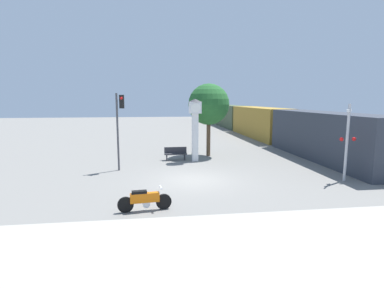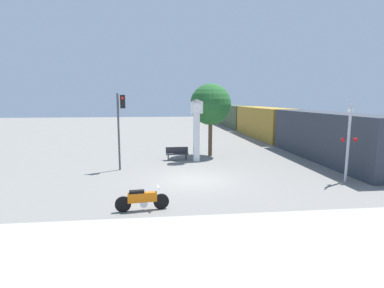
{
  "view_description": "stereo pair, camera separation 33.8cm",
  "coord_description": "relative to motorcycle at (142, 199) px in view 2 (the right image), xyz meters",
  "views": [
    {
      "loc": [
        -2.16,
        -15.5,
        4.3
      ],
      "look_at": [
        0.01,
        0.56,
        1.89
      ],
      "focal_mm": 28.0,
      "sensor_mm": 36.0,
      "label": 1
    },
    {
      "loc": [
        -1.82,
        -15.54,
        4.3
      ],
      "look_at": [
        0.01,
        0.56,
        1.89
      ],
      "focal_mm": 28.0,
      "sensor_mm": 36.0,
      "label": 2
    }
  ],
  "objects": [
    {
      "name": "traffic_light",
      "position": [
        -1.58,
        7.05,
        2.75
      ],
      "size": [
        0.5,
        0.35,
        4.67
      ],
      "color": "#47474C",
      "rests_on": "ground_plane"
    },
    {
      "name": "sidewalk_strip",
      "position": [
        2.49,
        -4.0,
        -0.39
      ],
      "size": [
        36.0,
        6.0,
        0.1
      ],
      "color": "#9E998E",
      "rests_on": "ground_plane"
    },
    {
      "name": "bench",
      "position": [
        1.98,
        9.74,
        0.05
      ],
      "size": [
        1.6,
        0.44,
        0.92
      ],
      "color": "#2D2D33",
      "rests_on": "ground_plane"
    },
    {
      "name": "ground_plane",
      "position": [
        2.49,
        4.19,
        -0.44
      ],
      "size": [
        120.0,
        120.0,
        0.0
      ],
      "primitive_type": "plane",
      "color": "slate"
    },
    {
      "name": "freight_train",
      "position": [
        12.75,
        28.69,
        1.26
      ],
      "size": [
        2.8,
        53.27,
        3.4
      ],
      "color": "#333842",
      "rests_on": "ground_plane"
    },
    {
      "name": "clock_tower",
      "position": [
        3.32,
        9.23,
        2.42
      ],
      "size": [
        0.95,
        0.95,
        4.34
      ],
      "color": "white",
      "rests_on": "ground_plane"
    },
    {
      "name": "motorcycle",
      "position": [
        0.0,
        0.0,
        0.0
      ],
      "size": [
        2.09,
        0.47,
        0.92
      ],
      "rotation": [
        0.0,
        0.0,
        0.11
      ],
      "color": "black",
      "rests_on": "ground_plane"
    },
    {
      "name": "railroad_crossing_signal",
      "position": [
        10.47,
        2.99,
        1.78
      ],
      "size": [
        0.9,
        0.82,
        4.09
      ],
      "color": "#B7B7BC",
      "rests_on": "ground_plane"
    },
    {
      "name": "street_tree",
      "position": [
        4.62,
        11.05,
        3.48
      ],
      "size": [
        3.1,
        3.1,
        5.49
      ],
      "color": "brown",
      "rests_on": "ground_plane"
    }
  ]
}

